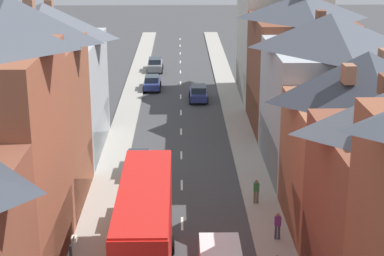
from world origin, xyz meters
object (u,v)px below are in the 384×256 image
object	(u,v)px
car_near_silver	(130,212)
pedestrian_mid_left	(278,225)
car_near_blue	(198,93)
car_parked_right_a	(152,82)
car_mid_black	(155,65)
double_decker_bus_lead	(145,235)
car_parked_left_a	(138,163)
pedestrian_mid_right	(256,190)

from	to	relation	value
car_near_silver	pedestrian_mid_left	size ratio (longest dim) A/B	2.71
car_near_blue	car_parked_right_a	bearing A→B (deg)	135.96
car_near_blue	car_mid_black	size ratio (longest dim) A/B	0.98
double_decker_bus_lead	car_mid_black	distance (m)	49.38
double_decker_bus_lead	pedestrian_mid_left	world-z (taller)	double_decker_bus_lead
double_decker_bus_lead	car_parked_left_a	bearing A→B (deg)	94.89
car_near_blue	pedestrian_mid_right	world-z (taller)	pedestrian_mid_right
car_near_silver	car_parked_left_a	size ratio (longest dim) A/B	0.97
double_decker_bus_lead	car_parked_left_a	xyz separation A→B (m)	(-1.29, 15.08, -2.00)
car_near_blue	car_parked_right_a	size ratio (longest dim) A/B	1.05
double_decker_bus_lead	car_near_silver	distance (m)	7.19
car_mid_black	pedestrian_mid_right	size ratio (longest dim) A/B	2.76
double_decker_bus_lead	car_mid_black	bearing A→B (deg)	91.50
car_near_silver	car_mid_black	distance (m)	42.53
car_near_silver	double_decker_bus_lead	bearing A→B (deg)	-79.23
car_near_silver	car_parked_right_a	bearing A→B (deg)	90.00
car_near_silver	car_near_blue	bearing A→B (deg)	80.25
pedestrian_mid_right	car_parked_right_a	bearing A→B (deg)	104.36
car_mid_black	pedestrian_mid_left	bearing A→B (deg)	-79.31
car_parked_right_a	car_near_silver	bearing A→B (deg)	-90.00
pedestrian_mid_left	pedestrian_mid_right	bearing A→B (deg)	97.28
car_mid_black	car_parked_right_a	bearing A→B (deg)	-90.00
car_near_blue	double_decker_bus_lead	bearing A→B (deg)	-95.84
car_near_blue	car_near_silver	xyz separation A→B (m)	(-4.90, -28.52, 0.04)
car_parked_left_a	pedestrian_mid_left	distance (m)	13.46
car_near_silver	pedestrian_mid_left	world-z (taller)	pedestrian_mid_left
double_decker_bus_lead	car_parked_left_a	world-z (taller)	double_decker_bus_lead
car_parked_right_a	pedestrian_mid_left	world-z (taller)	pedestrian_mid_left
pedestrian_mid_left	car_near_silver	bearing A→B (deg)	165.45
car_near_silver	car_parked_right_a	world-z (taller)	car_near_silver
car_near_silver	pedestrian_mid_left	xyz separation A→B (m)	(8.45, -2.19, 0.19)
car_parked_left_a	pedestrian_mid_right	world-z (taller)	pedestrian_mid_right
pedestrian_mid_left	car_mid_black	bearing A→B (deg)	100.69
car_parked_left_a	pedestrian_mid_left	xyz separation A→B (m)	(8.45, -10.48, 0.22)
car_parked_left_a	car_parked_right_a	distance (m)	24.97
pedestrian_mid_right	car_mid_black	bearing A→B (deg)	101.11
car_parked_left_a	car_near_blue	bearing A→B (deg)	76.38
car_parked_right_a	pedestrian_mid_right	bearing A→B (deg)	-75.64
pedestrian_mid_right	car_parked_left_a	bearing A→B (deg)	144.58
car_mid_black	pedestrian_mid_right	bearing A→B (deg)	-78.89
car_mid_black	pedestrian_mid_left	size ratio (longest dim) A/B	2.76
car_near_blue	pedestrian_mid_right	xyz separation A→B (m)	(2.92, -25.79, 0.23)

